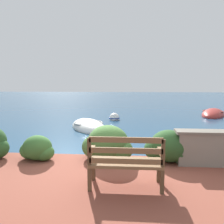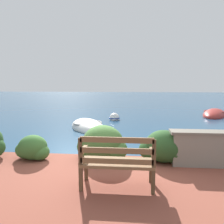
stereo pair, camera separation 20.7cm
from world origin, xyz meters
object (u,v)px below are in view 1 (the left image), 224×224
object	(u,v)px
park_bench	(126,161)
rowboat_nearest	(88,127)
mooring_buoy	(114,118)
rowboat_mid	(213,114)

from	to	relation	value
park_bench	rowboat_nearest	distance (m)	6.03
mooring_buoy	park_bench	bearing A→B (deg)	-85.07
rowboat_mid	mooring_buoy	size ratio (longest dim) A/B	5.35
rowboat_nearest	rowboat_mid	size ratio (longest dim) A/B	0.89
rowboat_nearest	mooring_buoy	bearing A→B (deg)	127.43
park_bench	rowboat_nearest	xyz separation A→B (m)	(-1.69, 5.75, -0.64)
park_bench	rowboat_mid	xyz separation A→B (m)	(5.19, 9.99, -0.64)
park_bench	mooring_buoy	size ratio (longest dim) A/B	2.10
park_bench	rowboat_nearest	size ratio (longest dim) A/B	0.44
rowboat_nearest	rowboat_mid	bearing A→B (deg)	92.53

